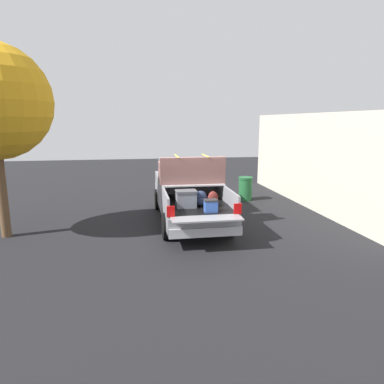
# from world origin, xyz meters

# --- Properties ---
(ground_plane) EXTENTS (40.00, 40.00, 0.00)m
(ground_plane) POSITION_xyz_m (0.00, 0.00, 0.00)
(ground_plane) COLOR black
(pickup_truck) EXTENTS (6.05, 2.06, 2.23)m
(pickup_truck) POSITION_xyz_m (0.36, 0.00, 0.97)
(pickup_truck) COLOR gray
(pickup_truck) RESTS_ON ground_plane
(building_facade) EXTENTS (11.12, 0.36, 3.57)m
(building_facade) POSITION_xyz_m (1.05, -4.96, 1.79)
(building_facade) COLOR beige
(building_facade) RESTS_ON ground_plane
(trash_can) EXTENTS (0.60, 0.60, 0.98)m
(trash_can) POSITION_xyz_m (2.71, -2.83, 0.50)
(trash_can) COLOR #1E592D
(trash_can) RESTS_ON ground_plane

